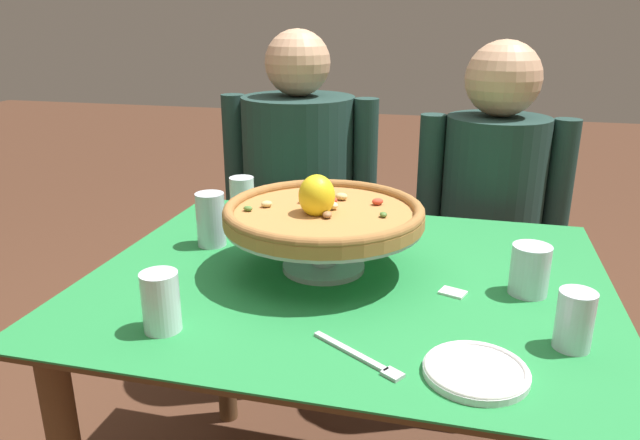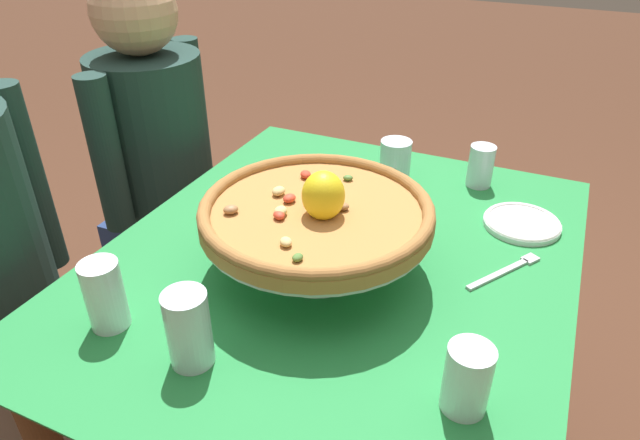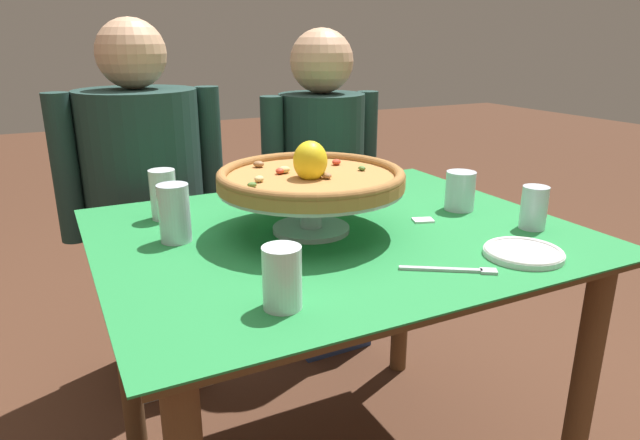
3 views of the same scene
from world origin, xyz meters
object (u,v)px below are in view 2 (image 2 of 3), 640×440
at_px(pizza_stand, 316,234).
at_px(side_plate, 522,223).
at_px(pizza, 316,211).
at_px(diner_right, 163,187).
at_px(water_glass_front_right, 480,168).
at_px(water_glass_front_left, 466,383).
at_px(dinner_fork, 507,270).
at_px(sugar_packet, 390,207).
at_px(water_glass_back_left, 106,299).
at_px(water_glass_side_right, 394,163).
at_px(water_glass_side_left, 189,333).

xyz_separation_m(pizza_stand, side_plate, (0.33, -0.34, -0.07)).
xyz_separation_m(pizza, diner_right, (0.38, 0.69, -0.29)).
bearing_deg(water_glass_front_right, water_glass_front_left, -170.86).
height_order(dinner_fork, sugar_packet, dinner_fork).
relative_size(pizza_stand, water_glass_back_left, 3.38).
xyz_separation_m(water_glass_front_left, dinner_fork, (0.36, -0.01, -0.04)).
distance_m(water_glass_front_right, dinner_fork, 0.36).
xyz_separation_m(side_plate, diner_right, (0.05, 1.04, -0.17)).
relative_size(water_glass_back_left, sugar_packet, 2.52).
height_order(water_glass_front_left, water_glass_side_right, water_glass_front_left).
bearing_deg(water_glass_side_left, side_plate, -33.78).
xyz_separation_m(pizza, water_glass_front_left, (-0.21, -0.33, -0.09)).
bearing_deg(water_glass_side_right, dinner_fork, -131.07).
bearing_deg(water_glass_back_left, water_glass_side_right, -20.75).
xyz_separation_m(water_glass_side_left, side_plate, (0.63, -0.42, -0.05)).
bearing_deg(pizza_stand, water_glass_back_left, 138.50).
height_order(pizza_stand, water_glass_front_left, same).
height_order(water_glass_back_left, water_glass_side_right, water_glass_back_left).
distance_m(water_glass_front_left, side_plate, 0.55).
bearing_deg(sugar_packet, pizza_stand, 168.56).
bearing_deg(diner_right, pizza_stand, -118.64).
relative_size(pizza, diner_right, 0.36).
bearing_deg(dinner_fork, water_glass_front_left, 178.47).
xyz_separation_m(side_plate, dinner_fork, (-0.18, 0.00, -0.01)).
xyz_separation_m(water_glass_back_left, diner_right, (0.67, 0.44, -0.21)).
bearing_deg(sugar_packet, diner_right, 82.84).
relative_size(pizza, dinner_fork, 2.55).
relative_size(pizza, water_glass_front_right, 4.18).
relative_size(water_glass_side_left, water_glass_side_right, 1.28).
height_order(water_glass_side_left, water_glass_side_right, water_glass_side_left).
height_order(water_glass_front_right, water_glass_side_right, same).
xyz_separation_m(water_glass_front_right, sugar_packet, (-0.20, 0.16, -0.04)).
height_order(water_glass_front_right, dinner_fork, water_glass_front_right).
distance_m(water_glass_front_left, diner_right, 1.20).
distance_m(side_plate, diner_right, 1.05).
xyz_separation_m(pizza, dinner_fork, (0.15, -0.34, -0.13)).
height_order(water_glass_front_left, side_plate, water_glass_front_left).
bearing_deg(dinner_fork, sugar_packet, 64.32).
distance_m(pizza_stand, water_glass_back_left, 0.39).
xyz_separation_m(water_glass_side_left, diner_right, (0.68, 0.61, -0.21)).
height_order(water_glass_side_right, side_plate, water_glass_side_right).
height_order(pizza_stand, side_plate, pizza_stand).
relative_size(water_glass_front_left, dinner_fork, 0.65).
xyz_separation_m(water_glass_back_left, water_glass_front_left, (0.07, -0.59, -0.01)).
bearing_deg(water_glass_side_left, water_glass_front_left, -78.08).
bearing_deg(diner_right, side_plate, -92.68).
xyz_separation_m(pizza, water_glass_front_right, (0.49, -0.22, -0.09)).
bearing_deg(water_glass_side_right, pizza, 177.81).
bearing_deg(dinner_fork, water_glass_back_left, 126.13).
xyz_separation_m(pizza, water_glass_side_right, (0.43, -0.02, -0.09)).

